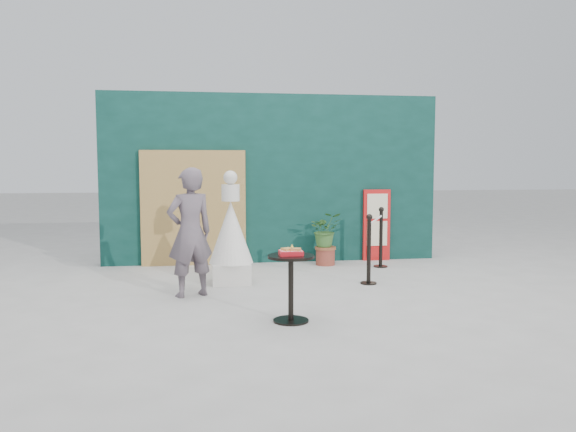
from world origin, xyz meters
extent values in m
plane|color=#ADAAA5|center=(0.00, 0.00, 0.00)|extent=(60.00, 60.00, 0.00)
cube|color=#0A2E28|center=(0.00, 3.15, 1.50)|extent=(6.00, 0.30, 3.00)
cube|color=tan|center=(-1.40, 2.94, 1.00)|extent=(1.80, 0.08, 2.00)
imported|color=#62545C|center=(-1.41, 0.58, 0.86)|extent=(0.73, 0.62, 1.71)
cube|color=red|center=(1.90, 2.96, 0.65)|extent=(0.50, 0.06, 1.30)
cube|color=beige|center=(1.90, 2.92, 1.00)|extent=(0.38, 0.02, 0.45)
cube|color=beige|center=(1.90, 2.92, 0.50)|extent=(0.38, 0.02, 0.45)
cube|color=red|center=(1.90, 2.92, 0.15)|extent=(0.38, 0.02, 0.18)
cube|color=silver|center=(-0.83, 1.34, 0.15)|extent=(0.56, 0.56, 0.30)
cone|color=white|center=(-0.83, 1.34, 0.76)|extent=(0.65, 0.65, 0.91)
cylinder|color=silver|center=(-0.83, 1.34, 1.34)|extent=(0.26, 0.26, 0.24)
sphere|color=silver|center=(-0.83, 1.34, 1.56)|extent=(0.20, 0.20, 0.20)
cylinder|color=black|center=(-0.27, -0.83, 0.01)|extent=(0.40, 0.40, 0.02)
cylinder|color=black|center=(-0.27, -0.83, 0.36)|extent=(0.06, 0.06, 0.72)
cylinder|color=black|center=(-0.27, -0.83, 0.73)|extent=(0.52, 0.52, 0.03)
cube|color=red|center=(-0.27, -0.83, 0.78)|extent=(0.26, 0.19, 0.05)
cube|color=red|center=(-0.27, -0.83, 0.80)|extent=(0.24, 0.17, 0.00)
cube|color=#DEB651|center=(-0.31, -0.82, 0.82)|extent=(0.15, 0.14, 0.02)
cube|color=#DDA751|center=(-0.22, -0.85, 0.82)|extent=(0.13, 0.13, 0.02)
cone|color=yellow|center=(-0.25, -0.78, 0.83)|extent=(0.06, 0.06, 0.06)
cylinder|color=brown|center=(0.87, 2.61, 0.14)|extent=(0.33, 0.33, 0.27)
cylinder|color=brown|center=(0.87, 2.61, 0.30)|extent=(0.37, 0.37, 0.05)
imported|color=#35622A|center=(0.87, 2.61, 0.62)|extent=(0.54, 0.47, 0.60)
cylinder|color=black|center=(1.17, 0.98, 0.01)|extent=(0.24, 0.24, 0.02)
cylinder|color=black|center=(1.17, 0.98, 0.48)|extent=(0.06, 0.06, 0.96)
sphere|color=black|center=(1.17, 0.98, 0.99)|extent=(0.09, 0.09, 0.09)
cylinder|color=black|center=(1.77, 2.28, 0.01)|extent=(0.24, 0.24, 0.02)
cylinder|color=black|center=(1.77, 2.28, 0.48)|extent=(0.06, 0.06, 0.96)
sphere|color=black|center=(1.77, 2.28, 0.99)|extent=(0.09, 0.09, 0.09)
cylinder|color=white|center=(1.47, 1.63, 0.88)|extent=(0.63, 1.31, 0.03)
camera|label=1|loc=(-1.20, -6.90, 1.75)|focal=35.00mm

